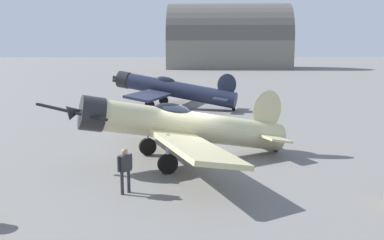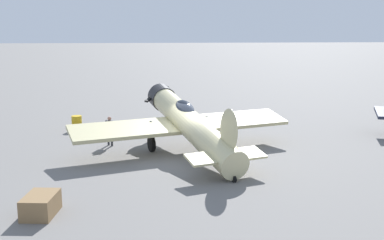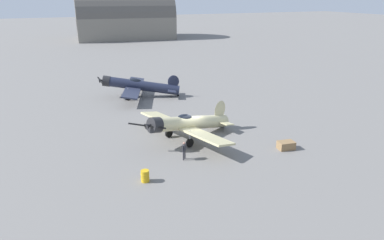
{
  "view_description": "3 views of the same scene",
  "coord_description": "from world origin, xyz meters",
  "px_view_note": "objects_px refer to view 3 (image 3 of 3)",
  "views": [
    {
      "loc": [
        -17.78,
        0.91,
        4.91
      ],
      "look_at": [
        0.0,
        0.0,
        1.8
      ],
      "focal_mm": 38.95,
      "sensor_mm": 36.0,
      "label": 1
    },
    {
      "loc": [
        -2.13,
        -21.29,
        6.06
      ],
      "look_at": [
        0.0,
        0.0,
        1.8
      ],
      "focal_mm": 42.38,
      "sensor_mm": 36.0,
      "label": 2
    },
    {
      "loc": [
        -29.29,
        12.5,
        13.08
      ],
      "look_at": [
        0.0,
        0.0,
        1.8
      ],
      "focal_mm": 33.46,
      "sensor_mm": 36.0,
      "label": 3
    }
  ],
  "objects_px": {
    "airplane_foreground": "(188,123)",
    "equipment_crate": "(286,145)",
    "fuel_drum": "(145,176)",
    "ground_crew_mechanic": "(184,149)",
    "airplane_mid_apron": "(139,86)"
  },
  "relations": [
    {
      "from": "ground_crew_mechanic",
      "to": "fuel_drum",
      "type": "xyz_separation_m",
      "value": [
        -2.33,
        4.03,
        -0.5
      ]
    },
    {
      "from": "ground_crew_mechanic",
      "to": "fuel_drum",
      "type": "relative_size",
      "value": 1.75
    },
    {
      "from": "airplane_mid_apron",
      "to": "fuel_drum",
      "type": "distance_m",
      "value": 23.14
    },
    {
      "from": "airplane_foreground",
      "to": "ground_crew_mechanic",
      "type": "relative_size",
      "value": 7.24
    },
    {
      "from": "airplane_mid_apron",
      "to": "ground_crew_mechanic",
      "type": "bearing_deg",
      "value": 105.66
    },
    {
      "from": "equipment_crate",
      "to": "airplane_foreground",
      "type": "bearing_deg",
      "value": 52.09
    },
    {
      "from": "airplane_foreground",
      "to": "fuel_drum",
      "type": "bearing_deg",
      "value": 28.52
    },
    {
      "from": "airplane_foreground",
      "to": "equipment_crate",
      "type": "height_order",
      "value": "airplane_foreground"
    },
    {
      "from": "airplane_mid_apron",
      "to": "fuel_drum",
      "type": "height_order",
      "value": "airplane_mid_apron"
    },
    {
      "from": "airplane_foreground",
      "to": "fuel_drum",
      "type": "xyz_separation_m",
      "value": [
        -6.31,
        6.02,
        -1.13
      ]
    },
    {
      "from": "airplane_foreground",
      "to": "equipment_crate",
      "type": "bearing_deg",
      "value": 124.27
    },
    {
      "from": "airplane_mid_apron",
      "to": "equipment_crate",
      "type": "xyz_separation_m",
      "value": [
        -21.68,
        -7.57,
        -1.23
      ]
    },
    {
      "from": "ground_crew_mechanic",
      "to": "fuel_drum",
      "type": "distance_m",
      "value": 4.68
    },
    {
      "from": "airplane_mid_apron",
      "to": "fuel_drum",
      "type": "relative_size",
      "value": 12.08
    },
    {
      "from": "fuel_drum",
      "to": "airplane_foreground",
      "type": "bearing_deg",
      "value": -43.66
    }
  ]
}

